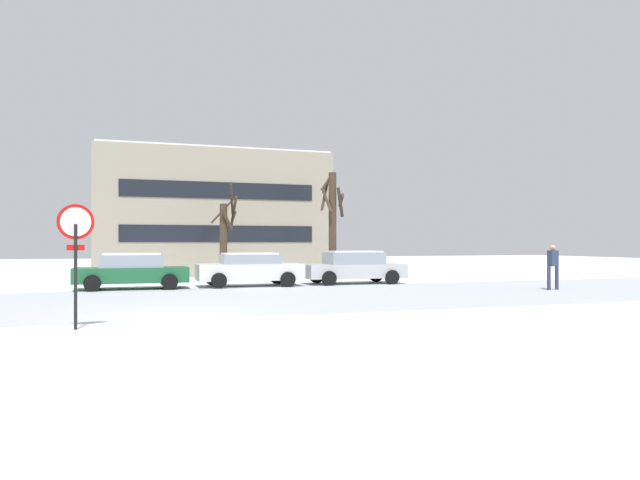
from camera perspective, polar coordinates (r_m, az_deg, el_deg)
name	(u,v)px	position (r m, az deg, el deg)	size (l,w,h in m)	color
ground_plane	(172,316)	(16.05, -13.68, -6.91)	(120.00, 120.00, 0.00)	white
road_surface	(160,301)	(19.99, -14.81, -5.59)	(80.00, 9.95, 0.00)	#B7BCC4
stop_sign	(76,242)	(13.98, -21.95, -0.14)	(0.75, 0.14, 2.69)	black
parked_car_green	(132,271)	(25.56, -17.27, -2.78)	(4.46, 2.09, 1.44)	#1E6038
parked_car_white	(250,269)	(26.20, -6.63, -2.72)	(4.50, 2.21, 1.42)	white
parked_car_silver	(354,267)	(27.68, 3.18, -2.55)	(4.63, 2.15, 1.49)	silver
pedestrian_crossing	(553,263)	(25.70, 21.01, -2.07)	(0.60, 0.45, 1.78)	#2D334C
tree_far_mid	(333,221)	(30.90, 1.18, 1.78)	(1.38, 1.38, 5.51)	#423326
tree_far_right	(225,237)	(30.36, -8.94, 0.30)	(1.20, 1.25, 4.76)	#423326
building_far_left	(208,215)	(37.49, -10.44, 2.37)	(13.13, 8.27, 7.16)	#9E937F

